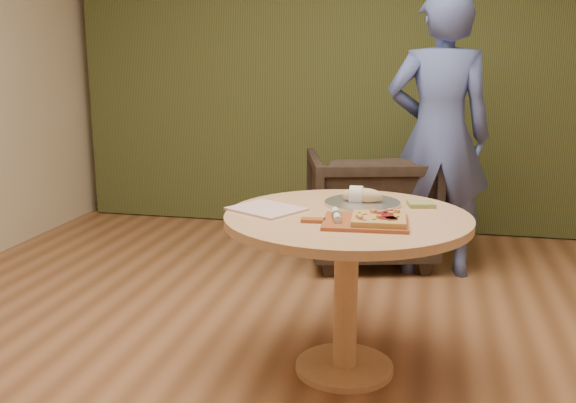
% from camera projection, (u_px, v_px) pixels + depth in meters
% --- Properties ---
extents(room_shell, '(5.04, 6.04, 2.84)m').
position_uv_depth(room_shell, '(275.00, 65.00, 2.48)').
color(room_shell, '#9A623D').
rests_on(room_shell, ground).
extents(curtain, '(4.80, 0.14, 2.78)m').
position_uv_depth(curtain, '(359.00, 60.00, 5.24)').
color(curtain, '#353D1C').
rests_on(curtain, ground).
extents(pedestal_table, '(1.09, 1.09, 0.75)m').
position_uv_depth(pedestal_table, '(347.00, 245.00, 2.86)').
color(pedestal_table, tan).
rests_on(pedestal_table, ground).
extents(pizza_paddle, '(0.46, 0.30, 0.01)m').
position_uv_depth(pizza_paddle, '(363.00, 222.00, 2.67)').
color(pizza_paddle, '#9B4B27').
rests_on(pizza_paddle, pedestal_table).
extents(flatbread_pizza, '(0.23, 0.23, 0.04)m').
position_uv_depth(flatbread_pizza, '(379.00, 219.00, 2.65)').
color(flatbread_pizza, '#B99048').
rests_on(flatbread_pizza, pizza_paddle).
extents(cutlery_roll, '(0.07, 0.20, 0.03)m').
position_uv_depth(cutlery_roll, '(336.00, 215.00, 2.70)').
color(cutlery_roll, silver).
rests_on(cutlery_roll, pizza_paddle).
extents(newspaper, '(0.38, 0.37, 0.01)m').
position_uv_depth(newspaper, '(266.00, 209.00, 2.91)').
color(newspaper, white).
rests_on(newspaper, pedestal_table).
extents(serving_tray, '(0.36, 0.36, 0.02)m').
position_uv_depth(serving_tray, '(362.00, 203.00, 3.02)').
color(serving_tray, silver).
rests_on(serving_tray, pedestal_table).
extents(bread_roll, '(0.19, 0.09, 0.09)m').
position_uv_depth(bread_roll, '(361.00, 195.00, 3.01)').
color(bread_roll, '#CFB37E').
rests_on(bread_roll, serving_tray).
extents(green_packet, '(0.14, 0.12, 0.02)m').
position_uv_depth(green_packet, '(421.00, 204.00, 2.98)').
color(green_packet, olive).
rests_on(green_packet, pedestal_table).
extents(armchair, '(1.01, 0.97, 0.86)m').
position_uv_depth(armchair, '(370.00, 201.00, 4.52)').
color(armchair, black).
rests_on(armchair, ground).
extents(person_standing, '(0.71, 0.50, 1.85)m').
position_uv_depth(person_standing, '(439.00, 136.00, 4.16)').
color(person_standing, '#485799').
rests_on(person_standing, ground).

